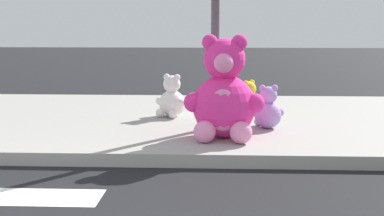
# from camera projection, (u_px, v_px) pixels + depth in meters

# --- Properties ---
(sidewalk) EXTENTS (28.00, 4.40, 0.15)m
(sidewalk) POSITION_uv_depth(u_px,v_px,m) (148.00, 121.00, 7.46)
(sidewalk) COLOR #9E9B93
(sidewalk) RESTS_ON ground_plane
(plush_pink_large) EXTENTS (0.96, 0.85, 1.25)m
(plush_pink_large) POSITION_uv_depth(u_px,v_px,m) (224.00, 97.00, 5.95)
(plush_pink_large) COLOR #F22D93
(plush_pink_large) RESTS_ON sidewalk
(plush_yellow) EXTENTS (0.40, 0.39, 0.56)m
(plush_yellow) POSITION_uv_depth(u_px,v_px,m) (247.00, 102.00, 7.31)
(plush_yellow) COLOR yellow
(plush_yellow) RESTS_ON sidewalk
(plush_white) EXTENTS (0.46, 0.46, 0.64)m
(plush_white) POSITION_uv_depth(u_px,v_px,m) (171.00, 100.00, 7.38)
(plush_white) COLOR white
(plush_white) RESTS_ON sidewalk
(plush_lavender) EXTENTS (0.45, 0.40, 0.58)m
(plush_lavender) POSITION_uv_depth(u_px,v_px,m) (268.00, 111.00, 6.56)
(plush_lavender) COLOR #B28CD8
(plush_lavender) RESTS_ON sidewalk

